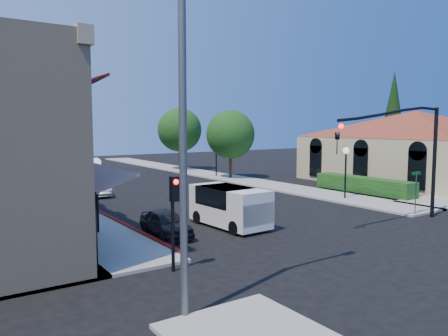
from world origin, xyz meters
TOP-DOWN VIEW (x-y plane):
  - ground at (0.00, 0.00)m, footprint 120.00×120.00m
  - sidewalk_left at (-8.75, 27.00)m, footprint 3.50×50.00m
  - sidewalk_right at (8.75, 27.00)m, footprint 3.50×50.00m
  - curb_red_strip at (-6.90, 8.00)m, footprint 0.25×10.00m
  - mission_building at (21.99, 11.50)m, footprint 30.12×30.12m
  - hedge at (11.70, 9.00)m, footprint 1.40×8.00m
  - conifer_far at (28.00, 18.00)m, footprint 3.20×3.20m
  - street_tree_a at (8.80, 22.00)m, footprint 4.56×4.56m
  - street_tree_b at (8.80, 32.00)m, footprint 4.94×4.94m
  - signal_mast_arm at (5.86, 1.50)m, footprint 8.01×0.39m
  - secondary_signal at (-8.00, 1.41)m, footprint 0.28×0.42m
  - cobra_streetlight at (-9.15, -2.00)m, footprint 3.60×0.25m
  - street_name_sign at (7.50, 2.20)m, footprint 0.80×0.06m
  - lamppost_left_near at (-8.50, 8.00)m, footprint 0.44×0.44m
  - lamppost_left_far at (-8.50, 22.00)m, footprint 0.44×0.44m
  - lamppost_right_near at (8.50, 8.00)m, footprint 0.44×0.44m
  - lamppost_right_far at (8.50, 24.00)m, footprint 0.44×0.44m
  - white_van at (-2.53, 5.89)m, footprint 2.15×4.53m
  - parked_car_a at (-6.02, 6.00)m, footprint 1.65×3.69m
  - parked_car_b at (-4.80, 19.00)m, footprint 1.48×3.37m
  - parked_car_c at (-6.13, 25.00)m, footprint 1.81×4.08m
  - parked_car_d at (-6.20, 26.00)m, footprint 2.80×4.99m

SIDE VIEW (x-z plane):
  - ground at x=0.00m, z-range 0.00..0.00m
  - curb_red_strip at x=-6.90m, z-range -0.03..0.03m
  - hedge at x=11.70m, z-range -0.55..0.55m
  - sidewalk_left at x=-8.75m, z-range 0.00..0.12m
  - sidewalk_right at x=8.75m, z-range 0.00..0.12m
  - parked_car_b at x=-4.80m, z-range 0.00..1.08m
  - parked_car_c at x=-6.13m, z-range 0.00..1.16m
  - parked_car_a at x=-6.02m, z-range 0.00..1.23m
  - parked_car_d at x=-6.20m, z-range 0.00..1.32m
  - white_van at x=-2.53m, z-range 0.15..2.13m
  - street_name_sign at x=7.50m, z-range 0.45..2.95m
  - secondary_signal at x=-8.00m, z-range 0.66..3.98m
  - lamppost_left_near at x=-8.50m, z-range 0.95..4.52m
  - lamppost_left_far at x=-8.50m, z-range 0.95..4.52m
  - lamppost_right_near at x=8.50m, z-range 0.95..4.52m
  - lamppost_right_far at x=8.50m, z-range 0.95..4.52m
  - mission_building at x=21.99m, z-range 0.55..6.95m
  - signal_mast_arm at x=5.86m, z-range 1.09..7.09m
  - street_tree_a at x=8.80m, z-range 0.95..7.43m
  - street_tree_b at x=8.80m, z-range 1.03..8.05m
  - cobra_streetlight at x=-9.15m, z-range 0.61..9.92m
  - conifer_far at x=28.00m, z-range 0.86..11.86m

